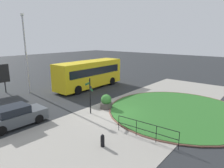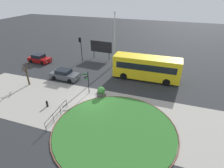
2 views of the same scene
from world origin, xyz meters
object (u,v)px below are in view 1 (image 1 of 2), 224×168
(bollard_foreground, at_px, (103,140))
(bus_yellow, at_px, (89,74))
(planter_near_signpost, at_px, (106,102))
(signpost_directional, at_px, (90,94))
(lamppost_tall, at_px, (26,52))
(car_near_lane, at_px, (15,116))

(bollard_foreground, bearing_deg, bus_yellow, 48.89)
(planter_near_signpost, bearing_deg, bus_yellow, 56.64)
(signpost_directional, bearing_deg, bollard_foreground, -126.68)
(bollard_foreground, height_order, lamppost_tall, lamppost_tall)
(bus_yellow, distance_m, lamppost_tall, 7.45)
(signpost_directional, distance_m, lamppost_tall, 10.28)
(bus_yellow, height_order, car_near_lane, bus_yellow)
(signpost_directional, distance_m, car_near_lane, 5.56)
(lamppost_tall, bearing_deg, bollard_foreground, -102.68)
(car_near_lane, distance_m, lamppost_tall, 9.71)
(bollard_foreground, xyz_separation_m, lamppost_tall, (3.14, 13.96, 4.14))
(bollard_foreground, xyz_separation_m, car_near_lane, (-1.83, 6.55, 0.30))
(bollard_foreground, height_order, car_near_lane, car_near_lane)
(signpost_directional, relative_size, bollard_foreground, 3.92)
(bollard_foreground, relative_size, car_near_lane, 0.18)
(signpost_directional, xyz_separation_m, bollard_foreground, (-3.04, -4.08, -1.33))
(signpost_directional, distance_m, bollard_foreground, 5.25)
(car_near_lane, relative_size, lamppost_tall, 0.49)
(bollard_foreground, relative_size, planter_near_signpost, 0.59)
(lamppost_tall, height_order, planter_near_signpost, lamppost_tall)
(car_near_lane, xyz_separation_m, planter_near_signpost, (6.64, -2.62, -0.11))
(bus_yellow, height_order, lamppost_tall, lamppost_tall)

